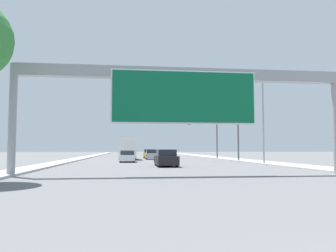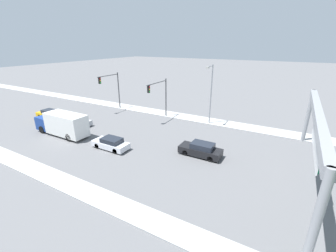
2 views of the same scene
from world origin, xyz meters
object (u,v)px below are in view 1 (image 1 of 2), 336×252
at_px(car_mid_center, 127,157).
at_px(traffic_light_mid_block, 207,130).
at_px(car_mid_right, 151,155).
at_px(car_mid_left, 149,154).
at_px(traffic_light_near_intersection, 225,127).
at_px(car_far_left, 166,158).
at_px(street_lamp_right, 260,114).
at_px(sign_gantry, 184,90).
at_px(truck_box_primary, 128,149).

relative_size(car_mid_center, traffic_light_mid_block, 0.67).
xyz_separation_m(car_mid_right, car_mid_left, (0.00, 6.75, 0.00)).
relative_size(car_mid_right, traffic_light_near_intersection, 0.69).
xyz_separation_m(car_far_left, traffic_light_near_intersection, (8.50, 10.28, 3.61)).
bearing_deg(traffic_light_mid_block, traffic_light_near_intersection, -91.44).
distance_m(car_mid_center, street_lamp_right, 15.92).
relative_size(car_mid_center, car_far_left, 0.96).
xyz_separation_m(car_far_left, street_lamp_right, (10.07, 2.74, 4.43)).
bearing_deg(sign_gantry, street_lamp_right, 51.34).
xyz_separation_m(sign_gantry, car_far_left, (0.00, 9.85, -4.47)).
bearing_deg(traffic_light_mid_block, car_mid_center, -139.29).
relative_size(car_mid_right, street_lamp_right, 0.50).
bearing_deg(car_mid_right, traffic_light_near_intersection, -47.36).
distance_m(sign_gantry, traffic_light_mid_block, 31.37).
distance_m(car_mid_center, traffic_light_near_intersection, 12.56).
height_order(sign_gantry, car_mid_left, sign_gantry).
relative_size(sign_gantry, car_mid_center, 4.58).
xyz_separation_m(car_mid_center, car_far_left, (3.50, -9.74, 0.07)).
height_order(sign_gantry, car_far_left, sign_gantry).
xyz_separation_m(sign_gantry, traffic_light_mid_block, (8.75, 30.12, -0.68)).
relative_size(traffic_light_near_intersection, traffic_light_mid_block, 0.94).
relative_size(car_mid_center, street_lamp_right, 0.51).
height_order(car_far_left, street_lamp_right, street_lamp_right).
distance_m(car_mid_right, truck_box_primary, 3.88).
xyz_separation_m(car_mid_center, street_lamp_right, (13.57, -6.99, 4.49)).
bearing_deg(car_mid_right, truck_box_primary, -157.83).
relative_size(car_mid_left, street_lamp_right, 0.52).
height_order(car_mid_right, car_mid_left, car_mid_left).
relative_size(truck_box_primary, traffic_light_near_intersection, 1.31).
bearing_deg(car_far_left, traffic_light_mid_block, 66.66).
relative_size(car_mid_right, car_far_left, 0.94).
bearing_deg(car_mid_center, traffic_light_near_intersection, 2.58).
bearing_deg(sign_gantry, car_far_left, 90.00).
height_order(car_mid_center, truck_box_primary, truck_box_primary).
distance_m(car_mid_right, car_mid_center, 10.38).
relative_size(car_far_left, traffic_light_near_intersection, 0.73).
xyz_separation_m(traffic_light_near_intersection, traffic_light_mid_block, (0.25, 10.00, 0.19)).
xyz_separation_m(car_far_left, traffic_light_mid_block, (8.75, 20.28, 3.80)).
distance_m(traffic_light_mid_block, street_lamp_right, 17.59).
bearing_deg(truck_box_primary, car_mid_center, -90.00).
bearing_deg(car_mid_center, truck_box_primary, 90.00).
bearing_deg(sign_gantry, traffic_light_mid_block, 73.80).
distance_m(sign_gantry, truck_box_primary, 28.38).
xyz_separation_m(traffic_light_near_intersection, street_lamp_right, (1.57, -7.53, 0.82)).
xyz_separation_m(sign_gantry, car_mid_left, (0.00, 36.10, -4.50)).
relative_size(car_mid_right, truck_box_primary, 0.53).
bearing_deg(car_far_left, car_mid_center, 109.77).
relative_size(car_mid_right, traffic_light_mid_block, 0.65).
height_order(car_mid_left, traffic_light_near_intersection, traffic_light_near_intersection).
bearing_deg(traffic_light_near_intersection, car_mid_left, 118.01).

